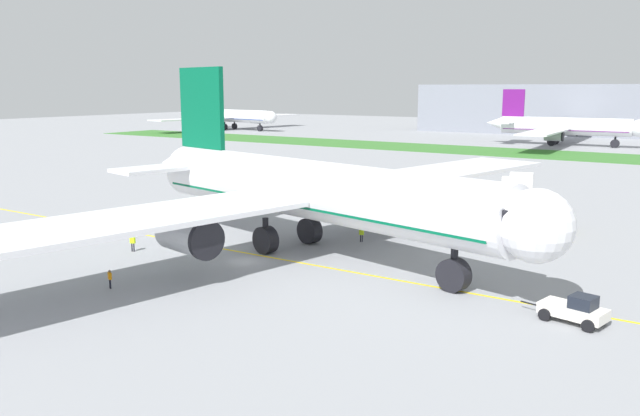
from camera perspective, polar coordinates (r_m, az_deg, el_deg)
name	(u,v)px	position (r m, az deg, el deg)	size (l,w,h in m)	color
ground_plane	(247,261)	(63.58, -6.51, -4.69)	(600.00, 600.00, 0.00)	gray
apron_taxi_line	(262,256)	(65.37, -5.17, -4.24)	(280.00, 0.36, 0.01)	yellow
grass_median_strip	(555,155)	(173.80, 20.10, 4.45)	(320.00, 24.00, 0.10)	#38722D
airliner_foreground	(307,191)	(64.95, -1.20, 1.54)	(54.48, 86.63, 19.07)	white
pushback_tug	(575,310)	(50.28, 21.66, -8.37)	(6.45, 3.32, 2.15)	white
ground_crew_wingwalker_port	(133,241)	(69.33, -16.26, -2.86)	(0.54, 0.46, 1.75)	black
ground_crew_marshaller_front	(361,233)	(70.88, 3.69, -2.25)	(0.53, 0.37, 1.58)	black
ground_crew_wingwalker_starboard	(110,277)	(57.31, -18.12, -5.85)	(0.53, 0.39, 1.62)	black
service_truck_baggage_loader	(518,181)	(111.02, 17.13, 2.30)	(5.22, 3.38, 2.97)	white
service_truck_fuel_bowser	(541,216)	(81.61, 19.01, -0.68)	(5.35, 2.82, 2.90)	yellow
parked_airliner_far_left	(233,116)	(266.04, -7.69, 8.06)	(47.30, 75.07, 16.08)	white
parked_airliner_far_centre	(562,127)	(202.94, 20.67, 6.76)	(45.23, 70.71, 16.33)	white
terminal_building	(556,109)	(252.96, 20.15, 8.20)	(100.75, 20.00, 18.00)	gray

